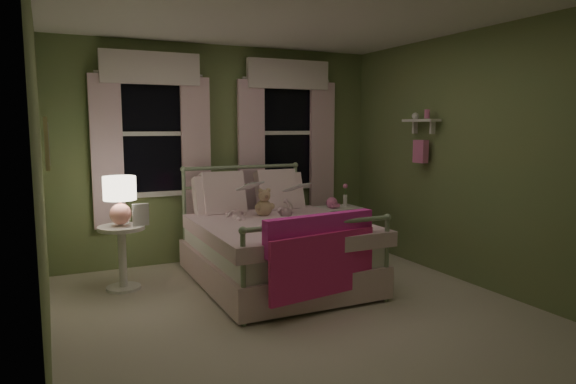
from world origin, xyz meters
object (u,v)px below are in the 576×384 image
teddy_bear (264,204)px  bed (274,246)px  child_left (235,191)px  nightstand_right (339,215)px  table_lamp (120,196)px  child_right (281,192)px  nightstand_left (122,249)px

teddy_bear → bed: bearing=-90.0°
child_left → nightstand_right: 1.43m
bed → child_left: 0.75m
child_left → teddy_bear: size_ratio=2.34×
bed → table_lamp: (-1.48, 0.42, 0.57)m
child_right → nightstand_right: (0.82, 0.10, -0.35)m
teddy_bear → table_lamp: (-1.48, 0.16, 0.16)m
table_lamp → nightstand_right: (2.57, 0.10, -0.40)m
nightstand_right → bed: bearing=-154.7°
child_left → nightstand_right: bearing=-165.8°
child_left → nightstand_left: size_ratio=1.12×
nightstand_right → nightstand_left: bearing=-177.8°
teddy_bear → nightstand_right: bearing=13.2°
nightstand_left → table_lamp: 0.54m
bed → child_left: size_ratio=2.79×
bed → nightstand_left: bearing=164.1°
teddy_bear → nightstand_left: teddy_bear is taller
nightstand_left → table_lamp: (0.00, 0.00, 0.54)m
child_right → nightstand_right: size_ratio=1.03×
bed → nightstand_right: (1.10, 0.52, 0.17)m
child_left → nightstand_right: (1.38, 0.10, -0.38)m
nightstand_left → nightstand_right: 2.58m
child_right → table_lamp: (-1.76, -0.00, 0.05)m
bed → child_left: child_left is taller
child_left → table_lamp: child_left is taller
bed → table_lamp: bed is taller
teddy_bear → table_lamp: size_ratio=0.64×
table_lamp → nightstand_right: 2.61m
nightstand_left → nightstand_right: size_ratio=1.02×
child_left → table_lamp: 1.20m
bed → teddy_bear: bed is taller
bed → nightstand_right: size_ratio=3.18×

